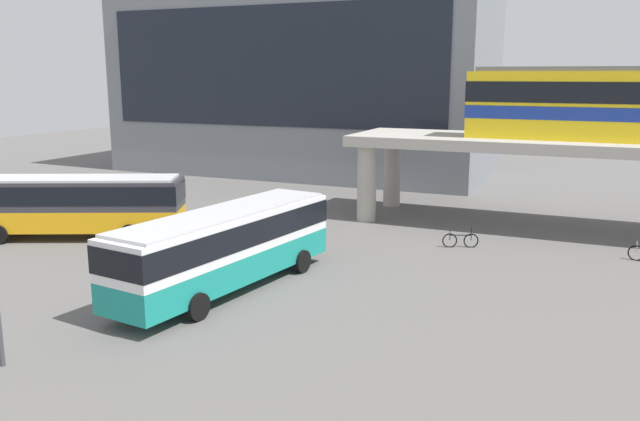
{
  "coord_description": "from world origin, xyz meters",
  "views": [
    {
      "loc": [
        14.63,
        -19.89,
        8.44
      ],
      "look_at": [
        2.61,
        7.34,
        2.2
      ],
      "focal_mm": 36.72,
      "sensor_mm": 36.0,
      "label": 1
    }
  ],
  "objects_px": {
    "station_building": "(302,77)",
    "bicycle_black": "(460,240)",
    "pedestrian_waiting_near_stop": "(313,220)",
    "bus_secondary": "(75,201)",
    "bus_main": "(226,242)"
  },
  "relations": [
    {
      "from": "bicycle_black",
      "to": "pedestrian_waiting_near_stop",
      "type": "relative_size",
      "value": 1.07
    },
    {
      "from": "bicycle_black",
      "to": "station_building",
      "type": "bearing_deg",
      "value": 132.07
    },
    {
      "from": "bus_main",
      "to": "bicycle_black",
      "type": "bearing_deg",
      "value": 55.26
    },
    {
      "from": "station_building",
      "to": "pedestrian_waiting_near_stop",
      "type": "bearing_deg",
      "value": -63.27
    },
    {
      "from": "bus_main",
      "to": "bicycle_black",
      "type": "xyz_separation_m",
      "value": [
        7.11,
        10.25,
        -1.63
      ]
    },
    {
      "from": "bicycle_black",
      "to": "bus_main",
      "type": "bearing_deg",
      "value": -124.74
    },
    {
      "from": "station_building",
      "to": "bicycle_black",
      "type": "height_order",
      "value": "station_building"
    },
    {
      "from": "bus_secondary",
      "to": "pedestrian_waiting_near_stop",
      "type": "relative_size",
      "value": 7.06
    },
    {
      "from": "station_building",
      "to": "bicycle_black",
      "type": "relative_size",
      "value": 18.86
    },
    {
      "from": "bicycle_black",
      "to": "pedestrian_waiting_near_stop",
      "type": "height_order",
      "value": "pedestrian_waiting_near_stop"
    },
    {
      "from": "pedestrian_waiting_near_stop",
      "to": "bicycle_black",
      "type": "bearing_deg",
      "value": 1.75
    },
    {
      "from": "station_building",
      "to": "bus_main",
      "type": "distance_m",
      "value": 32.96
    },
    {
      "from": "station_building",
      "to": "bus_secondary",
      "type": "bearing_deg",
      "value": -91.31
    },
    {
      "from": "bus_secondary",
      "to": "bicycle_black",
      "type": "relative_size",
      "value": 6.61
    },
    {
      "from": "station_building",
      "to": "pedestrian_waiting_near_stop",
      "type": "relative_size",
      "value": 20.13
    }
  ]
}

